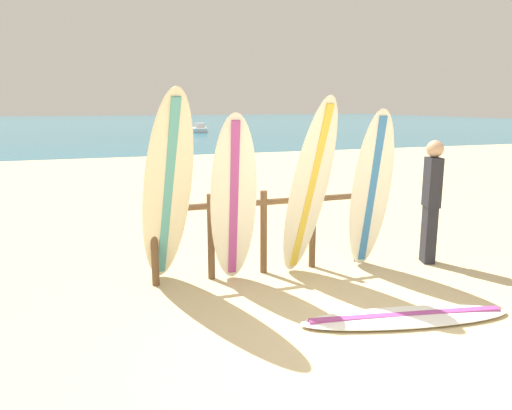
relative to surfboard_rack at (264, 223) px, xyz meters
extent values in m
plane|color=#D3BC8C|center=(0.26, -2.60, -0.67)|extent=(120.00, 120.00, 0.00)
cube|color=teal|center=(0.26, 55.40, -0.66)|extent=(120.00, 80.00, 0.01)
cylinder|color=brown|center=(-1.41, 0.00, -0.12)|extent=(0.09, 0.09, 1.10)
cylinder|color=brown|center=(-0.70, 0.00, -0.12)|extent=(0.09, 0.09, 1.10)
cylinder|color=brown|center=(0.00, 0.00, -0.12)|extent=(0.09, 0.09, 1.10)
cylinder|color=brown|center=(0.70, 0.00, -0.12)|extent=(0.09, 0.09, 1.10)
cylinder|color=brown|center=(1.41, 0.00, -0.12)|extent=(0.09, 0.09, 1.10)
cylinder|color=brown|center=(0.00, 0.00, 0.28)|extent=(2.92, 0.08, 0.08)
ellipsoid|color=beige|center=(-1.27, -0.27, 0.52)|extent=(0.64, 1.24, 2.37)
cube|color=teal|center=(-1.27, -0.27, 0.52)|extent=(0.18, 1.12, 2.19)
ellipsoid|color=white|center=(-0.49, -0.28, 0.39)|extent=(0.64, 0.65, 2.10)
cube|color=#A53F8C|center=(-0.49, -0.28, 0.39)|extent=(0.18, 0.55, 1.94)
ellipsoid|color=silver|center=(0.44, -0.41, 0.48)|extent=(0.72, 0.90, 2.30)
cube|color=gold|center=(0.44, -0.41, 0.48)|extent=(0.25, 0.76, 2.12)
ellipsoid|color=white|center=(1.35, -0.37, 0.40)|extent=(0.61, 0.64, 2.14)
cube|color=#3372B2|center=(1.35, -0.37, 0.40)|extent=(0.17, 0.55, 1.97)
ellipsoid|color=white|center=(0.88, -1.86, -0.63)|extent=(2.30, 0.91, 0.07)
cube|color=#A53F8C|center=(0.88, -1.86, -0.63)|extent=(2.04, 0.47, 0.08)
cube|color=#26262D|center=(2.32, -0.36, -0.27)|extent=(0.21, 0.26, 0.80)
cube|color=#26262D|center=(2.32, -0.36, 0.47)|extent=(0.25, 0.31, 0.68)
sphere|color=tan|center=(2.32, -0.36, 0.93)|extent=(0.23, 0.23, 0.23)
cube|color=silver|center=(6.67, 32.72, -0.48)|extent=(1.54, 2.61, 0.35)
cube|color=silver|center=(6.67, 32.72, -0.13)|extent=(0.92, 1.01, 0.36)
camera|label=1|loc=(-2.14, -5.77, 1.51)|focal=34.34mm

